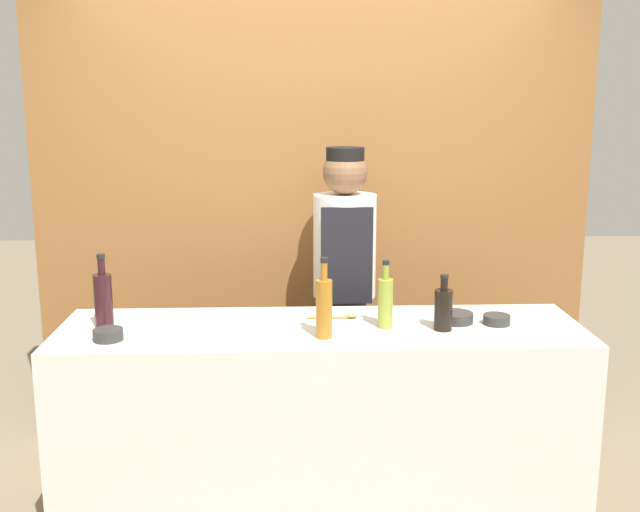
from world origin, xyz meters
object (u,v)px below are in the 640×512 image
Objects in this scene: bottle_amber at (324,307)px; wooden_spoon at (338,316)px; sauce_bowl_orange at (108,334)px; sauce_bowl_green at (497,319)px; bottle_oil at (385,301)px; bottle_soy at (443,308)px; chef_center at (344,291)px; sauce_bowl_white at (455,317)px; bottle_wine at (103,299)px; cutting_board at (233,324)px.

bottle_amber is 1.50× the size of wooden_spoon.
sauce_bowl_green is at bearing 5.36° from sauce_bowl_orange.
sauce_bowl_orange is at bearing -164.36° from wooden_spoon.
bottle_oil is 0.25m from wooden_spoon.
bottle_soy is at bearing -22.94° from wooden_spoon.
bottle_amber reaches higher than bottle_soy.
wooden_spoon is 0.13× the size of chef_center.
bottle_wine is at bearing -179.79° from sauce_bowl_white.
cutting_board is 0.46m from wooden_spoon.
bottle_wine reaches higher than cutting_board.
bottle_soy is at bearing -125.84° from sauce_bowl_white.
wooden_spoon is 0.57m from chef_center.
sauce_bowl_orange is 0.54× the size of wooden_spoon.
bottle_amber is (-0.75, -0.15, 0.11)m from sauce_bowl_green.
sauce_bowl_green is 0.91m from chef_center.
bottle_oil is at bearing -3.50° from cutting_board.
bottle_soy is 0.51m from bottle_amber.
bottle_soy is at bearing -4.04° from bottle_wine.
bottle_oil reaches higher than wooden_spoon.
bottle_soy is (0.88, -0.08, 0.08)m from cutting_board.
sauce_bowl_green is 1.13m from cutting_board.
cutting_board is 0.55m from bottle_wine.
bottle_soy is at bearing -5.48° from cutting_board.
bottle_wine reaches higher than sauce_bowl_orange.
bottle_oil is 0.72m from chef_center.
bottle_soy is 0.47m from wooden_spoon.
sauce_bowl_white is 1.46m from sauce_bowl_orange.
bottle_amber reaches higher than bottle_oil.
chef_center reaches higher than bottle_amber.
chef_center is (-0.61, 0.68, -0.05)m from sauce_bowl_green.
chef_center is at bearing 115.72° from bottle_soy.
sauce_bowl_green is 0.31× the size of cutting_board.
chef_center is (0.14, 0.83, -0.15)m from bottle_amber.
bottle_amber is at bearing -0.02° from sauce_bowl_orange.
sauce_bowl_orange is (-1.44, -0.19, 0.00)m from sauce_bowl_white.
wooden_spoon reaches higher than cutting_board.
bottle_oil is (-0.48, -0.02, 0.09)m from sauce_bowl_green.
bottle_wine is at bearing 175.96° from bottle_soy.
sauce_bowl_white is 0.64× the size of bottle_soy.
bottle_oil is 1.31× the size of wooden_spoon.
bottle_oil is (-0.31, -0.06, 0.09)m from sauce_bowl_white.
sauce_bowl_green is at bearing -9.42° from wooden_spoon.
sauce_bowl_green is 0.27m from bottle_soy.
sauce_bowl_green is at bearing 15.65° from bottle_soy.
bottle_wine reaches higher than wooden_spoon.
wooden_spoon is at bearing 74.30° from bottle_amber.
cutting_board is (-0.96, -0.02, -0.01)m from sauce_bowl_white.
bottle_amber is at bearing -11.23° from bottle_wine.
bottle_soy is at bearing 3.44° from sauce_bowl_orange.
bottle_soy is (1.42, -0.10, -0.03)m from bottle_wine.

